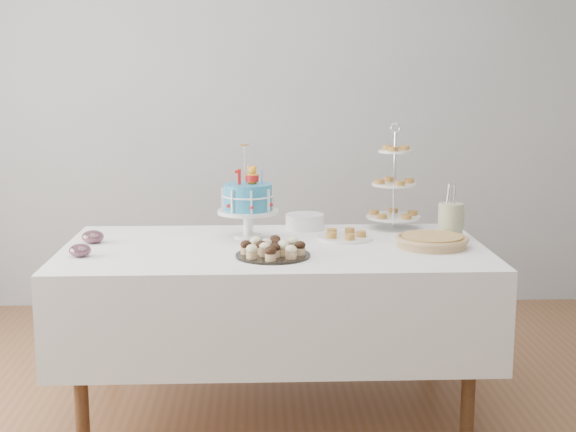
{
  "coord_description": "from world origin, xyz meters",
  "views": [
    {
      "loc": [
        -0.08,
        -3.27,
        1.56
      ],
      "look_at": [
        0.06,
        0.3,
        0.91
      ],
      "focal_mm": 50.0,
      "sensor_mm": 36.0,
      "label": 1
    }
  ],
  "objects_px": {
    "table": "(274,294)",
    "tiered_stand": "(394,185)",
    "pastry_plate": "(345,236)",
    "jam_bowl_b": "(93,237)",
    "utensil_pitcher": "(451,220)",
    "plate_stack": "(305,222)",
    "jam_bowl_a": "(80,251)",
    "cupcake_tray": "(273,248)",
    "pie": "(432,240)",
    "birthday_cake": "(248,213)"
  },
  "relations": [
    {
      "from": "jam_bowl_a",
      "to": "plate_stack",
      "type": "bearing_deg",
      "value": 29.8
    },
    {
      "from": "table",
      "to": "birthday_cake",
      "type": "xyz_separation_m",
      "value": [
        -0.12,
        0.19,
        0.35
      ]
    },
    {
      "from": "pie",
      "to": "pastry_plate",
      "type": "height_order",
      "value": "pie"
    },
    {
      "from": "cupcake_tray",
      "to": "plate_stack",
      "type": "xyz_separation_m",
      "value": [
        0.17,
        0.61,
        0.0
      ]
    },
    {
      "from": "pie",
      "to": "plate_stack",
      "type": "xyz_separation_m",
      "value": [
        -0.55,
        0.44,
        0.01
      ]
    },
    {
      "from": "table",
      "to": "cupcake_tray",
      "type": "relative_size",
      "value": 5.93
    },
    {
      "from": "jam_bowl_a",
      "to": "jam_bowl_b",
      "type": "relative_size",
      "value": 0.93
    },
    {
      "from": "pastry_plate",
      "to": "utensil_pitcher",
      "type": "bearing_deg",
      "value": -1.65
    },
    {
      "from": "pie",
      "to": "utensil_pitcher",
      "type": "distance_m",
      "value": 0.22
    },
    {
      "from": "birthday_cake",
      "to": "tiered_stand",
      "type": "distance_m",
      "value": 0.77
    },
    {
      "from": "table",
      "to": "cupcake_tray",
      "type": "xyz_separation_m",
      "value": [
        -0.01,
        -0.21,
        0.26
      ]
    },
    {
      "from": "table",
      "to": "jam_bowl_b",
      "type": "xyz_separation_m",
      "value": [
        -0.84,
        0.1,
        0.26
      ]
    },
    {
      "from": "jam_bowl_a",
      "to": "utensil_pitcher",
      "type": "height_order",
      "value": "utensil_pitcher"
    },
    {
      "from": "pie",
      "to": "utensil_pitcher",
      "type": "relative_size",
      "value": 1.27
    },
    {
      "from": "pie",
      "to": "tiered_stand",
      "type": "bearing_deg",
      "value": 102.94
    },
    {
      "from": "jam_bowl_b",
      "to": "utensil_pitcher",
      "type": "xyz_separation_m",
      "value": [
        1.68,
        0.03,
        0.06
      ]
    },
    {
      "from": "jam_bowl_b",
      "to": "tiered_stand",
      "type": "bearing_deg",
      "value": 11.6
    },
    {
      "from": "table",
      "to": "pastry_plate",
      "type": "height_order",
      "value": "pastry_plate"
    },
    {
      "from": "utensil_pitcher",
      "to": "pie",
      "type": "bearing_deg",
      "value": -121.41
    },
    {
      "from": "jam_bowl_a",
      "to": "jam_bowl_b",
      "type": "xyz_separation_m",
      "value": [
        0.0,
        0.28,
        0.0
      ]
    },
    {
      "from": "table",
      "to": "pie",
      "type": "relative_size",
      "value": 5.79
    },
    {
      "from": "cupcake_tray",
      "to": "table",
      "type": "bearing_deg",
      "value": 87.2
    },
    {
      "from": "pie",
      "to": "jam_bowl_a",
      "type": "bearing_deg",
      "value": -175.1
    },
    {
      "from": "table",
      "to": "jam_bowl_a",
      "type": "height_order",
      "value": "jam_bowl_a"
    },
    {
      "from": "tiered_stand",
      "to": "utensil_pitcher",
      "type": "height_order",
      "value": "tiered_stand"
    },
    {
      "from": "cupcake_tray",
      "to": "pastry_plate",
      "type": "height_order",
      "value": "cupcake_tray"
    },
    {
      "from": "table",
      "to": "cupcake_tray",
      "type": "distance_m",
      "value": 0.33
    },
    {
      "from": "plate_stack",
      "to": "pastry_plate",
      "type": "bearing_deg",
      "value": -55.54
    },
    {
      "from": "tiered_stand",
      "to": "utensil_pitcher",
      "type": "distance_m",
      "value": 0.37
    },
    {
      "from": "cupcake_tray",
      "to": "pastry_plate",
      "type": "distance_m",
      "value": 0.5
    },
    {
      "from": "pie",
      "to": "tiered_stand",
      "type": "height_order",
      "value": "tiered_stand"
    },
    {
      "from": "tiered_stand",
      "to": "jam_bowl_a",
      "type": "relative_size",
      "value": 5.58
    },
    {
      "from": "birthday_cake",
      "to": "utensil_pitcher",
      "type": "relative_size",
      "value": 1.71
    },
    {
      "from": "table",
      "to": "tiered_stand",
      "type": "distance_m",
      "value": 0.86
    },
    {
      "from": "jam_bowl_a",
      "to": "jam_bowl_b",
      "type": "bearing_deg",
      "value": 90.0
    },
    {
      "from": "plate_stack",
      "to": "jam_bowl_a",
      "type": "distance_m",
      "value": 1.16
    },
    {
      "from": "table",
      "to": "jam_bowl_a",
      "type": "bearing_deg",
      "value": -168.24
    },
    {
      "from": "birthday_cake",
      "to": "pastry_plate",
      "type": "relative_size",
      "value": 1.7
    },
    {
      "from": "pie",
      "to": "plate_stack",
      "type": "height_order",
      "value": "plate_stack"
    },
    {
      "from": "plate_stack",
      "to": "jam_bowl_b",
      "type": "relative_size",
      "value": 1.9
    },
    {
      "from": "table",
      "to": "pie",
      "type": "distance_m",
      "value": 0.76
    },
    {
      "from": "table",
      "to": "pie",
      "type": "xyz_separation_m",
      "value": [
        0.72,
        -0.04,
        0.26
      ]
    },
    {
      "from": "tiered_stand",
      "to": "pastry_plate",
      "type": "xyz_separation_m",
      "value": [
        -0.28,
        -0.26,
        -0.2
      ]
    },
    {
      "from": "birthday_cake",
      "to": "jam_bowl_b",
      "type": "bearing_deg",
      "value": 178.38
    },
    {
      "from": "plate_stack",
      "to": "table",
      "type": "bearing_deg",
      "value": -112.25
    },
    {
      "from": "pie",
      "to": "utensil_pitcher",
      "type": "xyz_separation_m",
      "value": [
        0.12,
        0.17,
        0.06
      ]
    },
    {
      "from": "cupcake_tray",
      "to": "jam_bowl_a",
      "type": "height_order",
      "value": "cupcake_tray"
    },
    {
      "from": "table",
      "to": "tiered_stand",
      "type": "xyz_separation_m",
      "value": [
        0.61,
        0.4,
        0.45
      ]
    },
    {
      "from": "plate_stack",
      "to": "jam_bowl_a",
      "type": "relative_size",
      "value": 2.04
    },
    {
      "from": "plate_stack",
      "to": "utensil_pitcher",
      "type": "bearing_deg",
      "value": -21.76
    }
  ]
}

